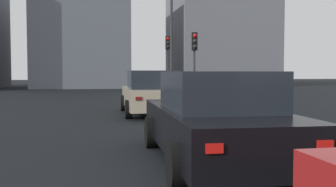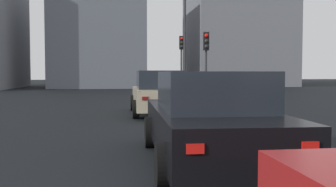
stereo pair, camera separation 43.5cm
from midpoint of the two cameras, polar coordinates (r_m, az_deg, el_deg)
name	(u,v)px [view 1 (the left image)]	position (r m, az deg, el deg)	size (l,w,h in m)	color
car_beige_left_lead	(151,93)	(14.67, -3.30, 0.02)	(4.58, 2.15, 1.63)	tan
car_black_left_second	(214,119)	(6.78, 4.94, -3.74)	(4.86, 2.15, 1.58)	black
traffic_light_near_left	(195,52)	(19.69, 3.24, 6.02)	(0.32, 0.30, 3.56)	#2D2D30
traffic_light_near_right	(168,53)	(26.63, -0.52, 5.94)	(0.32, 0.28, 4.01)	#2D2D30
street_lamp_kerbside	(171,28)	(24.61, -0.01, 9.55)	(0.56, 0.36, 7.36)	#2D2D30
building_facade_left	(219,26)	(47.89, 7.23, 9.71)	(11.18, 11.08, 14.21)	slate
building_facade_center	(82,32)	(43.81, -12.63, 8.73)	(12.40, 9.44, 11.85)	slate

